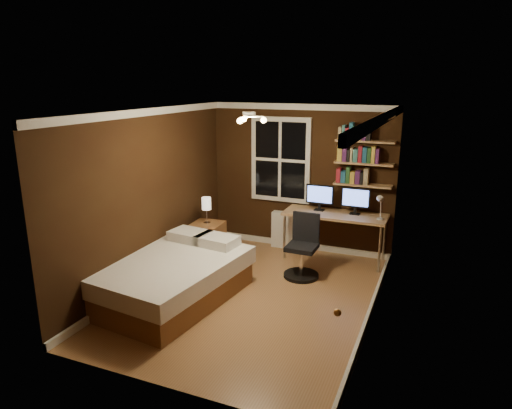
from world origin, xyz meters
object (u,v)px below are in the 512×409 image
at_px(bed, 171,277).
at_px(nightstand, 207,241).
at_px(bedside_lamp, 207,210).
at_px(monitor_right, 355,201).
at_px(radiator, 284,230).
at_px(office_chair, 303,253).
at_px(monitor_left, 320,198).
at_px(desk, 335,217).
at_px(desk_lamp, 380,207).

relative_size(bed, nightstand, 3.66).
relative_size(bedside_lamp, monitor_right, 0.95).
bearing_deg(radiator, office_chair, -58.16).
height_order(nightstand, office_chair, office_chair).
bearing_deg(bedside_lamp, nightstand, 0.00).
relative_size(nightstand, monitor_left, 1.33).
relative_size(bed, desk, 1.35).
relative_size(radiator, desk_lamp, 1.46).
bearing_deg(office_chair, desk, 72.31).
distance_m(nightstand, office_chair, 1.66).
bearing_deg(monitor_right, bed, -130.78).
xyz_separation_m(monitor_right, office_chair, (-0.58, -0.94, -0.64)).
height_order(bed, nightstand, bed).
bearing_deg(monitor_right, monitor_left, 180.00).
bearing_deg(office_chair, desk_lamp, 36.03).
xyz_separation_m(bed, monitor_left, (1.41, 2.32, 0.70)).
bearing_deg(desk_lamp, office_chair, -144.40).
distance_m(bedside_lamp, desk, 2.09).
bearing_deg(nightstand, bed, -83.93).
height_order(bedside_lamp, monitor_left, monitor_left).
bearing_deg(monitor_right, nightstand, -159.19).
xyz_separation_m(nightstand, radiator, (1.00, 0.98, 0.02)).
relative_size(bedside_lamp, desk_lamp, 0.99).
bearing_deg(desk, bed, -127.26).
xyz_separation_m(bed, bedside_lamp, (-0.24, 1.47, 0.53)).
xyz_separation_m(bed, monitor_right, (2.00, 2.32, 0.70)).
relative_size(monitor_left, desk_lamp, 1.04).
bearing_deg(monitor_right, desk, -164.56).
distance_m(radiator, office_chair, 1.26).
bearing_deg(bed, desk, 59.76).
xyz_separation_m(monitor_left, office_chair, (0.01, -0.94, -0.64)).
bearing_deg(desk, office_chair, -108.12).
height_order(nightstand, bedside_lamp, bedside_lamp).
relative_size(desk_lamp, office_chair, 0.46).
bearing_deg(radiator, desk_lamp, -12.15).
relative_size(radiator, office_chair, 0.67).
height_order(bedside_lamp, monitor_right, monitor_right).
xyz_separation_m(monitor_left, desk_lamp, (1.00, -0.22, 0.00)).
bearing_deg(bed, monitor_right, 56.23).
height_order(monitor_left, monitor_right, same).
distance_m(nightstand, bedside_lamp, 0.52).
bearing_deg(monitor_right, radiator, 173.90).
height_order(desk_lamp, office_chair, desk_lamp).
bearing_deg(desk_lamp, radiator, 167.85).
xyz_separation_m(desk, monitor_right, (0.30, 0.08, 0.28)).
bearing_deg(monitor_right, bedside_lamp, -159.19).
bearing_deg(desk, bedside_lamp, -158.39).
height_order(monitor_right, office_chair, monitor_right).
bearing_deg(desk, monitor_right, 15.44).
distance_m(bedside_lamp, radiator, 1.49).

